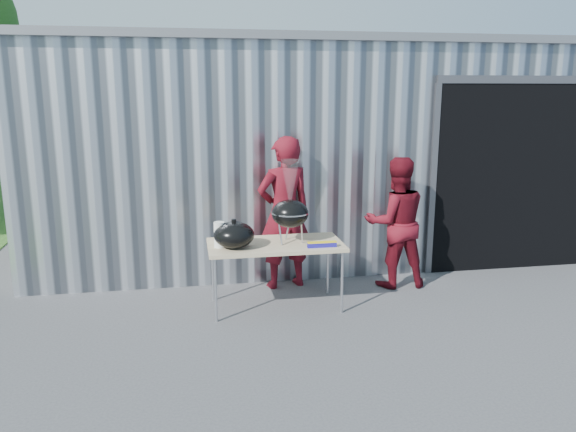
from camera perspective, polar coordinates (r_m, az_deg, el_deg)
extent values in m
plane|color=#424244|center=(5.76, 1.69, -12.16)|extent=(80.00, 80.00, 0.00)
cube|color=silver|center=(10.04, 0.70, 7.45)|extent=(8.00, 6.00, 3.00)
cube|color=slate|center=(10.01, 0.72, 16.32)|extent=(8.20, 6.20, 0.10)
cube|color=black|center=(8.67, 20.39, 4.15)|extent=(2.40, 1.20, 2.50)
cube|color=#4C4C51|center=(8.10, 23.18, 12.62)|extent=(2.52, 0.08, 0.10)
cube|color=tan|center=(6.27, -1.29, -2.95)|extent=(1.50, 0.75, 0.04)
cylinder|color=silver|center=(6.02, -7.35, -7.48)|extent=(0.03, 0.03, 0.71)
cylinder|color=silver|center=(6.23, 5.50, -6.73)|extent=(0.03, 0.03, 0.71)
cylinder|color=silver|center=(6.62, -7.64, -5.61)|extent=(0.03, 0.03, 0.71)
cylinder|color=silver|center=(6.81, 4.08, -5.00)|extent=(0.03, 0.03, 0.71)
ellipsoid|color=black|center=(6.22, 0.21, 0.26)|extent=(0.41, 0.41, 0.31)
cylinder|color=silver|center=(6.21, 0.21, 0.36)|extent=(0.42, 0.42, 0.02)
cylinder|color=silver|center=(6.21, 0.21, 0.47)|extent=(0.40, 0.40, 0.01)
cylinder|color=silver|center=(6.40, -0.02, -1.33)|extent=(0.02, 0.02, 0.24)
cylinder|color=silver|center=(6.18, -0.78, -1.85)|extent=(0.02, 0.02, 0.24)
cylinder|color=silver|center=(6.22, 1.43, -1.75)|extent=(0.02, 0.02, 0.24)
cylinder|color=#CD6949|center=(6.19, -0.91, 0.55)|extent=(0.02, 0.14, 0.02)
cylinder|color=#CD6949|center=(6.19, -0.54, 0.56)|extent=(0.02, 0.14, 0.02)
cylinder|color=#CD6949|center=(6.20, -0.16, 0.58)|extent=(0.02, 0.14, 0.02)
cylinder|color=#CD6949|center=(6.21, 0.21, 0.59)|extent=(0.02, 0.14, 0.02)
cylinder|color=#CD6949|center=(6.21, 0.59, 0.61)|extent=(0.02, 0.14, 0.02)
cylinder|color=#CD6949|center=(6.22, 0.96, 0.62)|extent=(0.02, 0.14, 0.02)
cylinder|color=#CD6949|center=(6.23, 1.33, 0.64)|extent=(0.02, 0.14, 0.02)
cone|color=silver|center=(6.15, 0.21, 3.20)|extent=(0.20, 0.20, 0.55)
ellipsoid|color=black|center=(6.08, -5.50, -1.92)|extent=(0.44, 0.44, 0.29)
cylinder|color=black|center=(6.04, -5.53, -0.47)|extent=(0.05, 0.05, 0.03)
cylinder|color=white|center=(6.12, -6.97, -1.89)|extent=(0.12, 0.12, 0.28)
cube|color=white|center=(6.35, -6.43, -2.18)|extent=(0.20, 0.15, 0.10)
cube|color=#1B158E|center=(6.11, 3.46, -2.95)|extent=(0.32, 0.05, 0.05)
cube|color=yellow|center=(6.11, 3.47, -2.67)|extent=(0.32, 0.05, 0.01)
imported|color=#5C0D17|center=(6.89, -0.39, 0.31)|extent=(0.77, 0.59, 1.89)
imported|color=#5C0D17|center=(7.08, 10.90, -0.65)|extent=(0.82, 0.65, 1.63)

